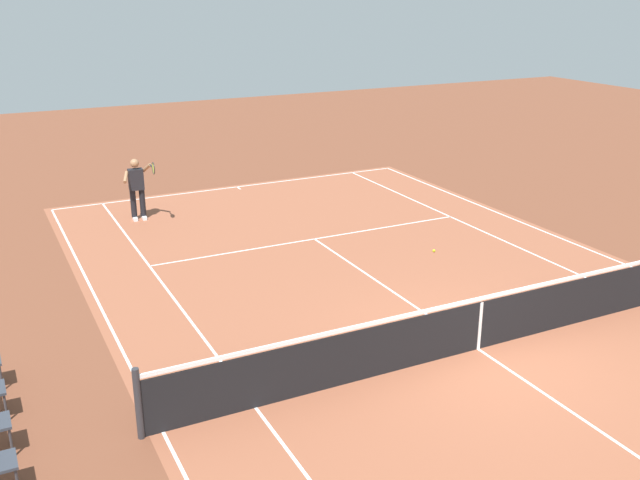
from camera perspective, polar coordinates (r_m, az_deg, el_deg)
The scene contains 6 objects.
ground_plane at distance 12.82m, azimuth 12.38°, elevation -8.42°, with size 60.00×60.00×0.00m, color brown.
court_slab at distance 12.82m, azimuth 12.39°, elevation -8.42°, with size 24.20×11.40×0.00m, color #935138.
court_line_markings at distance 12.82m, azimuth 12.39°, elevation -8.41°, with size 23.85×11.05×0.01m.
tennis_net at distance 12.60m, azimuth 12.54°, elevation -6.44°, with size 0.10×11.70×1.08m.
tennis_player_near at distance 19.65m, azimuth -14.30°, elevation 4.18°, with size 1.08×0.78×1.70m.
tennis_ball at distance 17.12m, azimuth 9.02°, elevation -0.85°, with size 0.07×0.07×0.07m, color #CCE01E.
Camera 1 is at (-8.68, 7.37, 5.88)m, focal length 40.37 mm.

